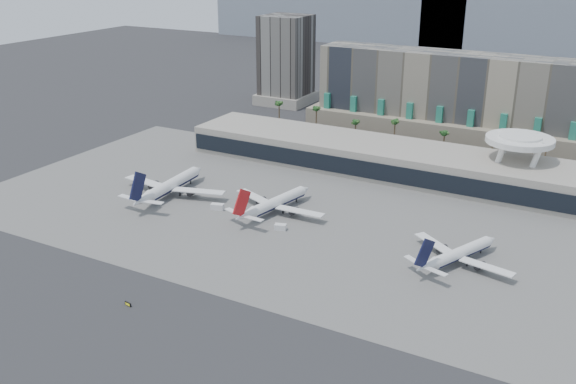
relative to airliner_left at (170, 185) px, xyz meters
The scene contains 14 objects.
ground 74.83m from the airliner_left, 36.38° to the right, with size 900.00×900.00×0.00m, color #232326.
apron_pad 61.23m from the airliner_left, 10.06° to the left, with size 260.00×130.00×0.06m, color #5B5B59.
mountain_ridge 435.45m from the airliner_left, 78.32° to the left, with size 680.00×60.00×70.00m.
hotel 148.35m from the airliner_left, 61.66° to the left, with size 140.00×30.00×42.00m.
office_tower 160.64m from the airliner_left, 102.62° to the left, with size 30.00×30.00×52.00m.
terminal 88.98m from the airliner_left, 47.44° to the left, with size 170.00×32.50×14.50m.
saucer_structure 136.40m from the airliner_left, 31.90° to the left, with size 26.00×26.00×21.89m.
palm_row 121.19m from the airliner_left, 56.30° to the left, with size 157.80×2.80×13.10m.
airliner_left is the anchor object (origin of this frame).
airliner_centre 44.06m from the airliner_left, ahead, with size 39.44×40.97×14.27m.
airliner_right 112.61m from the airliner_left, ahead, with size 34.26×35.27×13.03m.
service_vehicle_a 24.62m from the airliner_left, ahead, with size 4.69×2.29×2.29m, color silver.
service_vehicle_b 53.70m from the airliner_left, ahead, with size 3.93×2.25×2.02m, color silver.
taxiway_sign 81.41m from the airliner_left, 59.63° to the right, with size 2.37×0.73×1.07m.
Camera 1 is at (90.94, -136.48, 91.49)m, focal length 40.00 mm.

